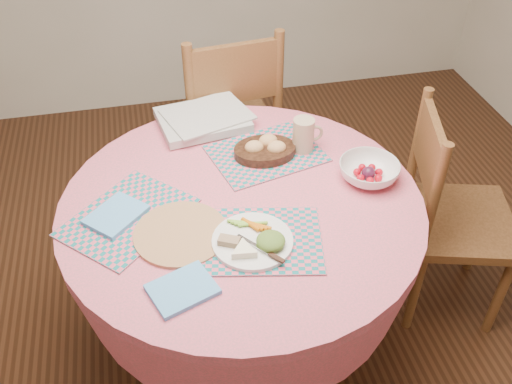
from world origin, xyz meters
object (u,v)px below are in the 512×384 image
at_px(chair_right, 449,213).
at_px(bread_bowl, 265,149).
at_px(latte_mug, 304,135).
at_px(wicker_trivet, 181,233).
at_px(fruit_bowl, 369,172).
at_px(dinner_plate, 255,240).
at_px(chair_back, 227,123).
at_px(dining_table, 242,242).

xyz_separation_m(chair_right, bread_bowl, (-0.71, 0.19, 0.29)).
xyz_separation_m(bread_bowl, latte_mug, (0.15, 0.00, 0.04)).
bearing_deg(wicker_trivet, fruit_bowl, 11.73).
bearing_deg(fruit_bowl, dinner_plate, -152.78).
xyz_separation_m(wicker_trivet, fruit_bowl, (0.68, 0.14, 0.03)).
bearing_deg(bread_bowl, chair_right, -14.97).
bearing_deg(chair_back, dinner_plate, 78.37).
distance_m(dinner_plate, fruit_bowl, 0.52).
bearing_deg(fruit_bowl, chair_back, 114.90).
bearing_deg(chair_right, bread_bowl, 90.87).
relative_size(wicker_trivet, latte_mug, 2.32).
distance_m(chair_right, fruit_bowl, 0.48).
bearing_deg(bread_bowl, wicker_trivet, -135.18).
xyz_separation_m(wicker_trivet, dinner_plate, (0.22, -0.10, 0.02)).
height_order(chair_right, dinner_plate, chair_right).
distance_m(chair_right, chair_back, 1.08).
xyz_separation_m(dining_table, latte_mug, (0.29, 0.24, 0.27)).
bearing_deg(chair_back, fruit_bowl, 108.35).
height_order(dining_table, latte_mug, latte_mug).
xyz_separation_m(chair_back, bread_bowl, (0.04, -0.58, 0.24)).
xyz_separation_m(dining_table, fruit_bowl, (0.46, 0.02, 0.23)).
distance_m(chair_back, bread_bowl, 0.63).
height_order(chair_right, latte_mug, chair_right).
bearing_deg(wicker_trivet, bread_bowl, 44.82).
relative_size(dinner_plate, latte_mug, 1.96).
bearing_deg(chair_back, wicker_trivet, 65.01).
relative_size(dining_table, fruit_bowl, 4.45).
relative_size(bread_bowl, latte_mug, 1.78).
distance_m(bread_bowl, fruit_bowl, 0.39).
height_order(dining_table, chair_right, chair_right).
distance_m(chair_back, fruit_bowl, 0.91).
relative_size(dining_table, bread_bowl, 5.39).
bearing_deg(bread_bowl, chair_back, 94.38).
distance_m(dining_table, dinner_plate, 0.31).
bearing_deg(latte_mug, chair_right, -19.10).
relative_size(dining_table, latte_mug, 9.58).
height_order(bread_bowl, fruit_bowl, bread_bowl).
xyz_separation_m(dining_table, dinner_plate, (0.00, -0.22, 0.22)).
relative_size(chair_right, fruit_bowl, 3.39).
xyz_separation_m(chair_right, wicker_trivet, (-1.07, -0.16, 0.26)).
relative_size(wicker_trivet, bread_bowl, 1.30).
xyz_separation_m(dining_table, wicker_trivet, (-0.22, -0.12, 0.20)).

